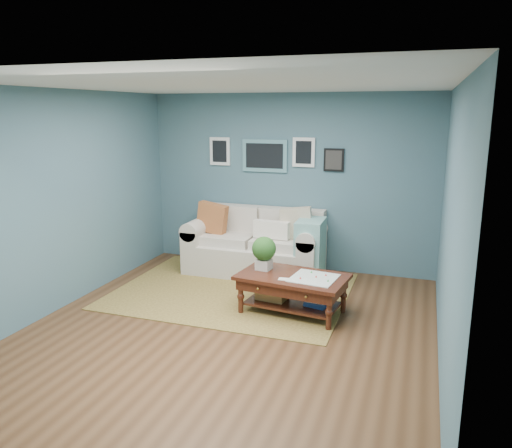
% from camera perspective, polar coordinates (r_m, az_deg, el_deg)
% --- Properties ---
extents(room_shell, '(5.00, 5.02, 2.70)m').
position_cam_1_polar(room_shell, '(5.47, -2.99, 1.45)').
color(room_shell, brown).
rests_on(room_shell, ground).
extents(area_rug, '(3.09, 2.47, 0.01)m').
position_cam_1_polar(area_rug, '(6.96, -2.69, -7.61)').
color(area_rug, brown).
rests_on(area_rug, ground).
extents(loveseat, '(2.10, 0.96, 1.08)m').
position_cam_1_polar(loveseat, '(7.59, 0.58, -2.41)').
color(loveseat, beige).
rests_on(loveseat, ground).
extents(coffee_table, '(1.38, 0.91, 0.91)m').
position_cam_1_polar(coffee_table, '(6.16, 3.62, -6.47)').
color(coffee_table, '#35120F').
rests_on(coffee_table, ground).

